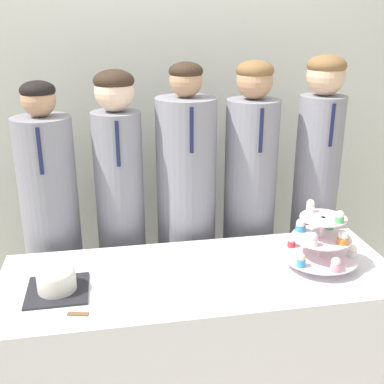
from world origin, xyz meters
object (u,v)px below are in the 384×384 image
at_px(student_2, 186,219).
at_px(cake_knife, 91,315).
at_px(student_0, 53,235).
at_px(student_4, 314,200).
at_px(round_cake, 56,280).
at_px(cupcake_stand, 322,241).
at_px(student_3, 249,212).
at_px(student_1, 121,220).

bearing_deg(student_2, cake_knife, -122.77).
distance_m(student_0, student_4, 1.43).
relative_size(round_cake, cake_knife, 0.92).
xyz_separation_m(round_cake, cake_knife, (0.14, -0.19, -0.05)).
xyz_separation_m(cupcake_stand, student_0, (-1.21, 0.56, -0.13)).
distance_m(cupcake_stand, student_0, 1.34).
xyz_separation_m(cake_knife, student_0, (-0.20, 0.77, -0.00)).
height_order(cake_knife, student_3, student_3).
height_order(cake_knife, student_0, student_0).
bearing_deg(student_4, student_2, 180.00).
relative_size(student_1, student_4, 0.97).
xyz_separation_m(round_cake, student_1, (0.28, 0.58, -0.00)).
distance_m(cupcake_stand, student_1, 1.03).
relative_size(cake_knife, student_0, 0.18).
bearing_deg(student_3, student_4, -0.00).
bearing_deg(student_3, student_2, 180.00).
bearing_deg(round_cake, student_2, 42.39).
height_order(student_1, student_2, student_2).
bearing_deg(student_0, round_cake, -83.25).
bearing_deg(student_0, student_2, 0.00).
xyz_separation_m(cake_knife, student_4, (1.22, 0.77, 0.09)).
height_order(student_1, student_3, student_3).
relative_size(student_2, student_4, 0.98).
height_order(round_cake, student_2, student_2).
height_order(cake_knife, cupcake_stand, cupcake_stand).
bearing_deg(student_1, cupcake_stand, -33.22).
bearing_deg(student_0, student_1, -0.00).
bearing_deg(cupcake_stand, student_1, 146.78).
height_order(student_2, student_4, student_4).
bearing_deg(cake_knife, round_cake, 138.21).
relative_size(cake_knife, student_2, 0.17).
bearing_deg(cake_knife, student_4, 45.29).
bearing_deg(student_3, student_1, -180.00).
height_order(cake_knife, student_1, student_1).
distance_m(cake_knife, student_3, 1.14).
distance_m(round_cake, cake_knife, 0.24).
bearing_deg(student_0, student_4, -0.00).
relative_size(round_cake, cupcake_stand, 0.74).
bearing_deg(student_0, cupcake_stand, -24.90).
height_order(student_0, student_3, student_3).
distance_m(student_0, student_1, 0.36).
distance_m(round_cake, cupcake_stand, 1.15).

